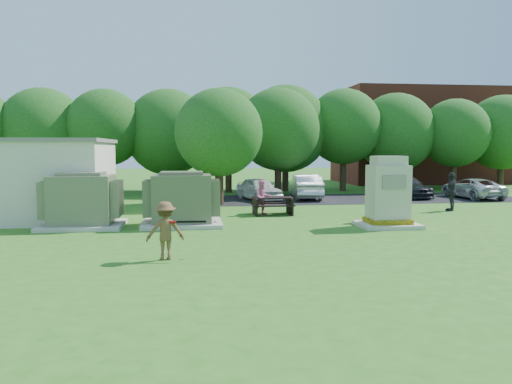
{
  "coord_description": "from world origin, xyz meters",
  "views": [
    {
      "loc": [
        -2.38,
        -14.72,
        2.95
      ],
      "look_at": [
        0.0,
        4.0,
        1.3
      ],
      "focal_mm": 35.0,
      "sensor_mm": 36.0,
      "label": 1
    }
  ],
  "objects": [
    {
      "name": "person_by_generator",
      "position": [
        5.22,
        4.62,
        0.92
      ],
      "size": [
        0.68,
        0.45,
        1.85
      ],
      "primitive_type": "imported",
      "rotation": [
        0.0,
        0.0,
        3.13
      ],
      "color": "black",
      "rests_on": "ground"
    },
    {
      "name": "transformer_left",
      "position": [
        -6.5,
        4.5,
        0.97
      ],
      "size": [
        3.0,
        2.4,
        2.07
      ],
      "color": "beige",
      "rests_on": "ground"
    },
    {
      "name": "tree_row",
      "position": [
        1.75,
        18.5,
        4.15
      ],
      "size": [
        41.3,
        13.3,
        7.3
      ],
      "color": "#47301E",
      "rests_on": "ground"
    },
    {
      "name": "ground",
      "position": [
        0.0,
        0.0,
        0.0
      ],
      "size": [
        120.0,
        120.0,
        0.0
      ],
      "primitive_type": "plane",
      "color": "#2D6619",
      "rests_on": "ground"
    },
    {
      "name": "car_silver_a",
      "position": [
        4.2,
        13.92,
        0.71
      ],
      "size": [
        1.86,
        4.44,
        1.43
      ],
      "primitive_type": "imported",
      "rotation": [
        0.0,
        0.0,
        3.06
      ],
      "color": "#B9B9BE",
      "rests_on": "ground"
    },
    {
      "name": "person_walking_right",
      "position": [
        9.75,
        7.37,
        0.92
      ],
      "size": [
        1.05,
        1.11,
        1.84
      ],
      "primitive_type": "imported",
      "rotation": [
        0.0,
        0.0,
        3.99
      ],
      "color": "#242329",
      "rests_on": "ground"
    },
    {
      "name": "parking_strip",
      "position": [
        7.0,
        13.5,
        0.01
      ],
      "size": [
        20.0,
        6.0,
        0.01
      ],
      "primitive_type": "cube",
      "color": "#232326",
      "rests_on": "ground"
    },
    {
      "name": "picnic_table",
      "position": [
        1.14,
        7.15,
        0.49
      ],
      "size": [
        1.83,
        1.37,
        0.78
      ],
      "color": "black",
      "rests_on": "ground"
    },
    {
      "name": "car_dark",
      "position": [
        10.31,
        14.0,
        0.65
      ],
      "size": [
        2.32,
        4.68,
        1.31
      ],
      "primitive_type": "imported",
      "rotation": [
        0.0,
        0.0,
        0.11
      ],
      "color": "black",
      "rests_on": "ground"
    },
    {
      "name": "batter",
      "position": [
        -3.12,
        -1.43,
        0.78
      ],
      "size": [
        1.09,
        0.74,
        1.55
      ],
      "primitive_type": "imported",
      "rotation": [
        0.0,
        0.0,
        3.31
      ],
      "color": "brown",
      "rests_on": "ground"
    },
    {
      "name": "batting_equipment",
      "position": [
        -2.45,
        -1.48,
        1.01
      ],
      "size": [
        1.31,
        0.44,
        0.13
      ],
      "color": "black",
      "rests_on": "ground"
    },
    {
      "name": "car_silver_b",
      "position": [
        14.07,
        12.9,
        0.59
      ],
      "size": [
        2.29,
        4.4,
        1.18
      ],
      "primitive_type": "imported",
      "rotation": [
        0.0,
        0.0,
        3.22
      ],
      "color": "silver",
      "rests_on": "ground"
    },
    {
      "name": "car_white",
      "position": [
        1.37,
        13.44,
        0.65
      ],
      "size": [
        2.63,
        4.08,
        1.29
      ],
      "primitive_type": "imported",
      "rotation": [
        0.0,
        0.0,
        0.31
      ],
      "color": "silver",
      "rests_on": "ground"
    },
    {
      "name": "person_at_picnic",
      "position": [
        0.7,
        7.22,
        0.77
      ],
      "size": [
        0.86,
        0.73,
        1.55
      ],
      "primitive_type": "imported",
      "rotation": [
        0.0,
        0.0,
        0.21
      ],
      "color": "pink",
      "rests_on": "ground"
    },
    {
      "name": "generator_cabinet",
      "position": [
        4.89,
        3.14,
        1.17
      ],
      "size": [
        2.19,
        1.79,
        2.67
      ],
      "color": "beige",
      "rests_on": "ground"
    },
    {
      "name": "brick_building",
      "position": [
        18.0,
        27.0,
        4.0
      ],
      "size": [
        15.0,
        8.0,
        8.0
      ],
      "primitive_type": "cube",
      "color": "maroon",
      "rests_on": "ground"
    },
    {
      "name": "transformer_right",
      "position": [
        -2.8,
        4.5,
        0.97
      ],
      "size": [
        3.0,
        2.4,
        2.07
      ],
      "color": "beige",
      "rests_on": "ground"
    }
  ]
}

